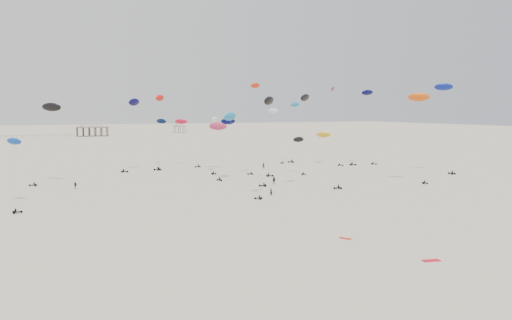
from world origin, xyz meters
name	(u,v)px	position (x,y,z in m)	size (l,w,h in m)	color
ground_plane	(152,152)	(0.00, 200.00, 0.00)	(900.00, 900.00, 0.00)	beige
pavilion_main	(92,130)	(-10.00, 350.00, 4.22)	(21.00, 13.00, 9.80)	brown
pavilion_small	(179,128)	(60.00, 380.00, 3.49)	(9.00, 7.00, 8.00)	brown
pier_fence	(9,137)	(-62.00, 350.00, 0.77)	(80.20, 0.20, 1.50)	black
rig_0	(226,134)	(0.81, 109.41, 11.83)	(6.60, 5.70, 16.17)	black
rig_1	(300,148)	(24.13, 111.96, 7.36)	(3.63, 6.53, 10.66)	black
rig_2	(313,119)	(14.80, 88.44, 15.94)	(8.00, 10.25, 22.37)	black
rig_3	(161,134)	(-9.24, 141.69, 10.66)	(5.98, 12.48, 16.55)	black
rig_4	(330,141)	(47.01, 132.41, 7.57)	(7.78, 16.09, 15.20)	black
rig_5	(275,121)	(33.55, 147.88, 14.36)	(5.85, 16.36, 21.59)	black
rig_6	(369,106)	(56.98, 124.52, 19.44)	(4.78, 5.39, 25.10)	black
rig_7	(15,159)	(-48.76, 91.01, 8.88)	(3.59, 14.19, 16.03)	black
rig_8	(445,100)	(64.81, 98.46, 21.03)	(6.81, 10.80, 26.25)	black
rig_9	(294,122)	(38.10, 142.03, 13.90)	(7.26, 7.05, 21.08)	black
rig_10	(159,113)	(-8.56, 146.12, 17.28)	(7.77, 17.37, 25.30)	black
rig_11	(260,116)	(11.90, 112.39, 16.44)	(4.92, 8.04, 25.82)	black
rig_12	(185,131)	(-0.75, 144.41, 11.35)	(6.33, 10.63, 16.08)	black
rig_13	(49,116)	(-41.80, 120.39, 16.59)	(8.61, 8.44, 20.25)	black
rig_14	(132,114)	(-18.54, 137.59, 17.01)	(7.78, 7.98, 21.81)	black
rig_15	(217,131)	(5.90, 131.05, 11.82)	(9.78, 16.44, 18.54)	black
rig_16	(419,106)	(43.97, 85.64, 19.09)	(5.76, 8.27, 22.75)	black
rig_17	(234,125)	(1.45, 105.24, 14.27)	(6.92, 17.48, 20.70)	black
rig_18	(267,115)	(-0.77, 80.39, 17.02)	(6.71, 5.84, 21.15)	black
rig_19	(334,106)	(43.90, 125.03, 19.44)	(4.79, 5.57, 25.99)	black
rig_20	(221,129)	(4.45, 123.45, 12.60)	(9.57, 13.58, 18.91)	black
spectator_0	(271,196)	(0.41, 80.93, 0.00)	(0.69, 0.47, 1.89)	black
spectator_1	(274,184)	(8.02, 95.23, 0.00)	(1.10, 0.64, 2.26)	black
spectator_2	(75,189)	(-37.10, 107.80, 0.00)	(1.11, 0.60, 1.88)	black
spectator_3	(263,169)	(19.15, 126.05, 0.00)	(0.80, 0.55, 2.20)	black
grounded_kite_a	(431,261)	(-1.52, 31.57, 0.00)	(2.20, 0.90, 0.08)	red
grounded_kite_b	(345,239)	(-5.17, 44.55, 0.00)	(1.80, 0.70, 0.07)	red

